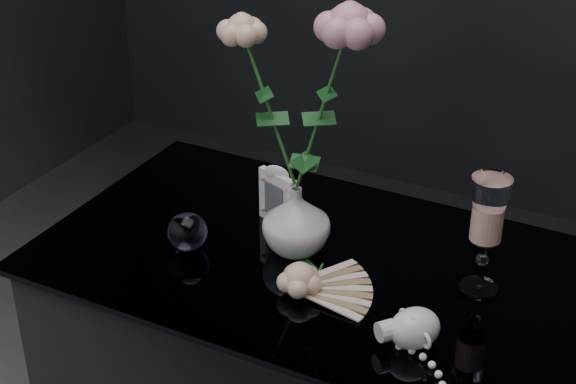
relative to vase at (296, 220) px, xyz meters
The scene contains 8 objects.
vase is the anchor object (origin of this frame).
wine_glass 0.33m from the vase, ahead, with size 0.07×0.07×0.21m, color white, non-canonical shape.
picture_frame 0.10m from the vase, 137.33° to the left, with size 0.09×0.07×0.12m, color white, non-canonical shape.
paperweight 0.20m from the vase, 154.43° to the right, with size 0.07×0.07×0.07m, color #9470B7, non-canonical shape.
paper_fan 0.14m from the vase, 63.47° to the right, with size 0.26×0.20×0.03m, color beige, non-canonical shape.
loose_rose 0.13m from the vase, 60.40° to the right, with size 0.13×0.17×0.06m, color #FFB9A4, non-canonical shape.
pearl_jar 0.32m from the vase, 28.75° to the right, with size 0.23×0.24×0.07m, color silver, non-canonical shape.
roses 0.25m from the vase, 70.38° to the left, with size 0.26×0.12×0.39m.
Camera 1 is at (0.53, -1.14, 1.62)m, focal length 55.00 mm.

